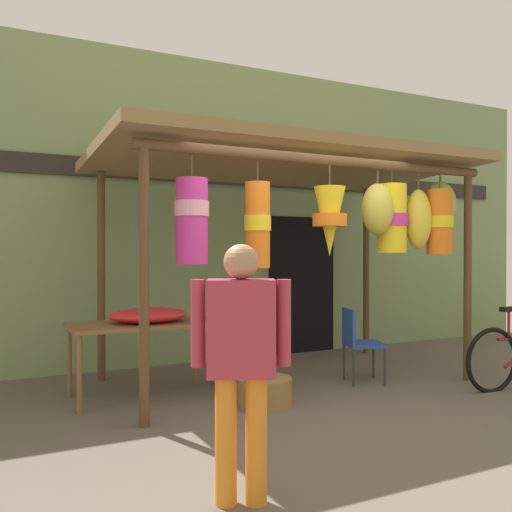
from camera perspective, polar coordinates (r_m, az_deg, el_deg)
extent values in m
plane|color=#60564C|center=(5.56, 5.54, -15.16)|extent=(30.00, 30.00, 0.00)
cube|color=#7A9360|center=(7.67, -4.70, 4.58)|extent=(11.53, 0.25, 4.08)
cube|color=#2D2823|center=(7.58, -4.29, 8.35)|extent=(10.38, 0.04, 0.24)
cube|color=black|center=(8.16, 4.77, -2.98)|extent=(1.10, 0.03, 2.00)
cylinder|color=brown|center=(4.79, -11.52, -3.03)|extent=(0.09, 0.09, 2.41)
cylinder|color=brown|center=(6.85, 21.07, -1.98)|extent=(0.09, 0.09, 2.41)
cylinder|color=brown|center=(6.63, -15.73, -2.04)|extent=(0.09, 0.09, 2.41)
cylinder|color=brown|center=(8.24, 11.34, -1.52)|extent=(0.09, 0.09, 2.41)
cylinder|color=brown|center=(5.66, 7.75, 9.78)|extent=(4.02, 0.10, 0.10)
cylinder|color=brown|center=(7.30, -0.70, 8.89)|extent=(4.02, 0.10, 0.10)
cube|color=olive|center=(6.47, 2.99, 9.69)|extent=(4.32, 2.39, 0.23)
cylinder|color=brown|center=(5.00, -6.68, 9.20)|extent=(0.01, 0.01, 0.21)
cylinder|color=#D13399|center=(4.95, -6.67, 3.61)|extent=(0.29, 0.29, 0.77)
cylinder|color=pink|center=(4.96, -6.67, 4.89)|extent=(0.31, 0.31, 0.14)
cylinder|color=brown|center=(5.28, 0.17, 8.77)|extent=(0.01, 0.01, 0.21)
cylinder|color=orange|center=(5.23, 0.17, 3.22)|extent=(0.24, 0.24, 0.81)
cylinder|color=yellow|center=(5.23, 0.17, 3.43)|extent=(0.26, 0.26, 0.15)
cylinder|color=brown|center=(5.58, 7.64, 8.25)|extent=(0.01, 0.01, 0.22)
cone|color=yellow|center=(5.54, 7.63, 3.57)|extent=(0.32, 0.32, 0.69)
cylinder|color=orange|center=(5.54, 7.63, 3.71)|extent=(0.34, 0.34, 0.12)
cylinder|color=brown|center=(6.21, 13.88, 7.84)|extent=(0.01, 0.01, 0.14)
cylinder|color=yellow|center=(6.17, 13.87, 3.79)|extent=(0.32, 0.32, 0.74)
cylinder|color=#D13399|center=(6.17, 13.87, 3.67)|extent=(0.34, 0.34, 0.13)
cylinder|color=brown|center=(6.54, 18.47, 7.29)|extent=(0.01, 0.01, 0.18)
cylinder|color=orange|center=(6.50, 18.46, 3.35)|extent=(0.28, 0.28, 0.72)
cylinder|color=yellow|center=(6.50, 18.46, 3.36)|extent=(0.30, 0.30, 0.13)
cylinder|color=#4C3D23|center=(6.70, 18.53, 7.60)|extent=(0.02, 0.02, 0.07)
ellipsoid|color=#89A842|center=(6.67, 18.52, 5.06)|extent=(0.39, 0.33, 0.53)
cylinder|color=#4C3D23|center=(6.39, 16.46, 7.44)|extent=(0.02, 0.02, 0.18)
ellipsoid|color=yellow|center=(6.35, 16.45, 3.67)|extent=(0.31, 0.26, 0.66)
cylinder|color=#4C3D23|center=(6.01, 12.48, 8.04)|extent=(0.02, 0.02, 0.15)
ellipsoid|color=gold|center=(5.98, 12.47, 4.76)|extent=(0.36, 0.30, 0.54)
cube|color=brown|center=(5.80, -11.56, -6.95)|extent=(1.47, 0.74, 0.04)
cylinder|color=brown|center=(5.42, -17.84, -11.63)|extent=(0.05, 0.05, 0.73)
cylinder|color=brown|center=(5.78, -4.00, -10.83)|extent=(0.05, 0.05, 0.73)
cylinder|color=brown|center=(6.04, -18.76, -10.36)|extent=(0.05, 0.05, 0.73)
cylinder|color=brown|center=(6.37, -6.24, -9.76)|extent=(0.05, 0.05, 0.73)
ellipsoid|color=red|center=(5.78, -11.09, -6.02)|extent=(0.81, 0.56, 0.15)
ellipsoid|color=yellow|center=(5.75, -9.76, -5.98)|extent=(0.36, 0.28, 0.10)
cube|color=#2347A8|center=(6.47, 11.11, -8.93)|extent=(0.51, 0.51, 0.04)
cube|color=#2347A8|center=(6.38, 9.58, -7.24)|extent=(0.16, 0.39, 0.40)
cylinder|color=#333338|center=(6.40, 13.20, -11.03)|extent=(0.03, 0.03, 0.44)
cylinder|color=#333338|center=(6.73, 12.06, -10.45)|extent=(0.03, 0.03, 0.44)
cylinder|color=#333338|center=(6.28, 10.08, -11.25)|extent=(0.03, 0.03, 0.44)
cylinder|color=#333338|center=(6.62, 9.09, -10.64)|extent=(0.03, 0.03, 0.44)
cylinder|color=olive|center=(5.52, 0.90, -13.84)|extent=(0.54, 0.54, 0.27)
cylinder|color=brown|center=(6.33, -0.85, -12.01)|extent=(0.49, 0.49, 0.26)
torus|color=black|center=(6.49, 23.26, -9.91)|extent=(0.71, 0.10, 0.71)
cylinder|color=maroon|center=(6.60, 24.71, -6.41)|extent=(0.03, 0.03, 0.30)
cube|color=black|center=(6.58, 24.71, -5.02)|extent=(0.21, 0.09, 0.05)
cylinder|color=orange|center=(3.44, 0.02, -18.49)|extent=(0.13, 0.13, 0.76)
cylinder|color=orange|center=(3.44, -3.14, -18.50)|extent=(0.13, 0.13, 0.76)
cube|color=#B23347|center=(3.28, -1.56, -7.43)|extent=(0.45, 0.36, 0.57)
cylinder|color=#B23347|center=(3.29, 2.91, -6.90)|extent=(0.08, 0.08, 0.51)
cylinder|color=#B23347|center=(3.29, -6.04, -6.92)|extent=(0.08, 0.08, 0.51)
sphere|color=tan|center=(3.25, -1.56, -0.59)|extent=(0.21, 0.21, 0.21)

